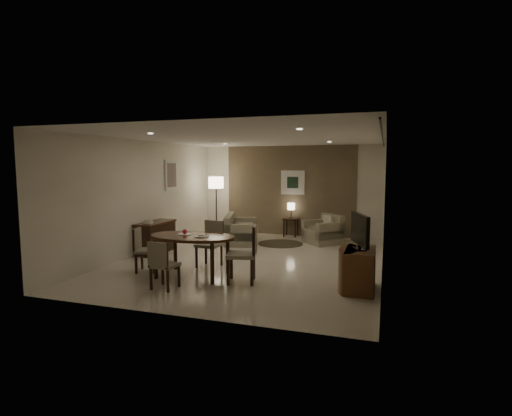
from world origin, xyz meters
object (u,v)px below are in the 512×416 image
(side_table, at_px, (291,227))
(chair_far, at_px, (209,244))
(sofa, at_px, (241,228))
(chair_near, at_px, (165,264))
(chair_left, at_px, (147,250))
(floor_lamp, at_px, (216,206))
(tv_cabinet, at_px, (360,270))
(armchair, at_px, (323,229))
(dining_table, at_px, (193,256))
(chair_right, at_px, (241,254))
(console_desk, at_px, (156,237))

(side_table, bearing_deg, chair_far, -101.06)
(sofa, bearing_deg, chair_near, 166.07)
(chair_left, bearing_deg, floor_lamp, -10.46)
(chair_near, relative_size, side_table, 1.53)
(tv_cabinet, xyz_separation_m, armchair, (-1.23, 3.92, 0.04))
(side_table, bearing_deg, sofa, -130.29)
(tv_cabinet, bearing_deg, chair_far, 167.90)
(sofa, distance_m, floor_lamp, 1.41)
(dining_table, relative_size, chair_near, 1.99)
(chair_right, xyz_separation_m, armchair, (0.84, 4.10, -0.13))
(dining_table, bearing_deg, sofa, 95.16)
(chair_left, height_order, armchair, chair_left)
(dining_table, height_order, chair_right, chair_right)
(chair_right, distance_m, armchair, 4.19)
(chair_near, bearing_deg, chair_right, -142.29)
(sofa, bearing_deg, chair_left, 152.13)
(chair_near, relative_size, floor_lamp, 0.47)
(side_table, distance_m, floor_lamp, 2.33)
(chair_left, xyz_separation_m, sofa, (0.68, 3.51, -0.05))
(console_desk, distance_m, dining_table, 2.41)
(chair_near, bearing_deg, sofa, -83.29)
(console_desk, height_order, floor_lamp, floor_lamp)
(chair_far, distance_m, side_table, 4.15)
(console_desk, bearing_deg, sofa, 52.32)
(chair_far, bearing_deg, dining_table, -83.88)
(console_desk, relative_size, floor_lamp, 0.68)
(tv_cabinet, bearing_deg, chair_near, -163.54)
(chair_right, height_order, floor_lamp, floor_lamp)
(armchair, bearing_deg, chair_far, -73.03)
(chair_right, relative_size, floor_lamp, 0.59)
(chair_near, relative_size, chair_far, 0.89)
(chair_far, bearing_deg, armchair, 65.80)
(sofa, relative_size, side_table, 2.95)
(dining_table, relative_size, chair_right, 1.61)
(console_desk, distance_m, chair_left, 1.77)
(chair_right, bearing_deg, side_table, 168.82)
(chair_near, bearing_deg, chair_far, -89.36)
(sofa, bearing_deg, floor_lamp, 37.72)
(tv_cabinet, xyz_separation_m, sofa, (-3.40, 3.43, 0.03))
(chair_near, height_order, chair_far, chair_far)
(chair_right, distance_m, side_table, 4.93)
(chair_right, distance_m, floor_lamp, 5.01)
(armchair, bearing_deg, console_desk, -99.83)
(chair_far, height_order, floor_lamp, floor_lamp)
(tv_cabinet, bearing_deg, dining_table, -178.15)
(sofa, relative_size, floor_lamp, 0.91)
(dining_table, relative_size, side_table, 3.04)
(chair_near, bearing_deg, chair_left, -39.71)
(chair_far, bearing_deg, sofa, 102.03)
(side_table, bearing_deg, floor_lamp, -165.92)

